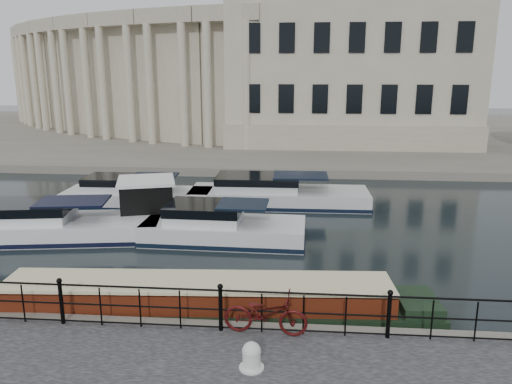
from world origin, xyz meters
TOP-DOWN VIEW (x-y plane):
  - ground_plane at (0.00, 0.00)m, footprint 160.00×160.00m
  - far_bank at (0.00, 39.00)m, footprint 120.00×42.00m
  - railing at (0.00, -2.25)m, footprint 24.14×0.14m
  - civic_building at (-1.00, 34.71)m, footprint 53.55×31.84m
  - bicycle at (1.10, -2.31)m, footprint 2.07×0.86m
  - mooring_bollard at (0.90, -3.78)m, footprint 0.54×0.54m
  - narrowboat at (-0.86, -0.82)m, footprint 13.22×2.52m
  - harbour_hut at (-4.78, 7.50)m, footprint 3.91×3.54m
  - cabin_cruisers at (-3.88, 8.47)m, footprint 18.57×9.51m

SIDE VIEW (x-z plane):
  - ground_plane at x=0.00m, z-range 0.00..0.00m
  - far_bank at x=0.00m, z-range 0.00..0.55m
  - narrowboat at x=-0.86m, z-range -0.38..1.11m
  - cabin_cruisers at x=-3.88m, z-range -0.63..1.36m
  - mooring_bollard at x=0.90m, z-range 0.53..1.14m
  - harbour_hut at x=-4.78m, z-range -0.15..2.05m
  - bicycle at x=1.10m, z-range 0.55..1.61m
  - railing at x=0.00m, z-range 0.59..1.81m
  - civic_building at x=-1.00m, z-range -1.39..15.46m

